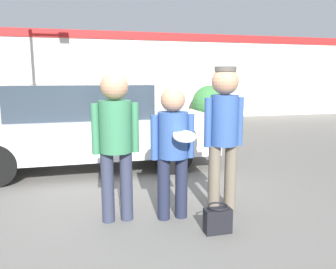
{
  "coord_description": "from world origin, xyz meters",
  "views": [
    {
      "loc": [
        -0.76,
        -4.02,
        1.7
      ],
      "look_at": [
        0.22,
        -0.14,
        1.0
      ],
      "focal_mm": 35.0,
      "sensor_mm": 36.0,
      "label": 1
    }
  ],
  "objects": [
    {
      "name": "storefront_building",
      "position": [
        0.0,
        9.11,
        1.74
      ],
      "size": [
        24.0,
        0.22,
        3.43
      ],
      "color": "silver",
      "rests_on": "ground"
    },
    {
      "name": "person_right",
      "position": [
        0.88,
        -0.34,
        1.12
      ],
      "size": [
        0.51,
        0.34,
        1.83
      ],
      "color": "#665B4C",
      "rests_on": "ground"
    },
    {
      "name": "person_middle_with_frisbee",
      "position": [
        0.22,
        -0.37,
        0.94
      ],
      "size": [
        0.52,
        0.56,
        1.59
      ],
      "color": "#1E2338",
      "rests_on": "ground"
    },
    {
      "name": "handbag",
      "position": [
        0.6,
        -0.87,
        0.15
      ],
      "size": [
        0.3,
        0.23,
        0.32
      ],
      "color": "black",
      "rests_on": "ground"
    },
    {
      "name": "shrub",
      "position": [
        4.05,
        8.23,
        0.69
      ],
      "size": [
        1.37,
        1.37,
        1.37
      ],
      "color": "#387A3D",
      "rests_on": "ground"
    },
    {
      "name": "parked_car_near",
      "position": [
        -0.75,
        2.26,
        0.79
      ],
      "size": [
        4.68,
        1.82,
        1.57
      ],
      "color": "silver",
      "rests_on": "ground"
    },
    {
      "name": "person_left",
      "position": [
        -0.44,
        -0.27,
        1.06
      ],
      "size": [
        0.54,
        0.37,
        1.76
      ],
      "color": "#2D3347",
      "rests_on": "ground"
    },
    {
      "name": "ground_plane",
      "position": [
        0.0,
        0.0,
        0.0
      ],
      "size": [
        56.0,
        56.0,
        0.0
      ],
      "primitive_type": "plane",
      "color": "#66635E"
    }
  ]
}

